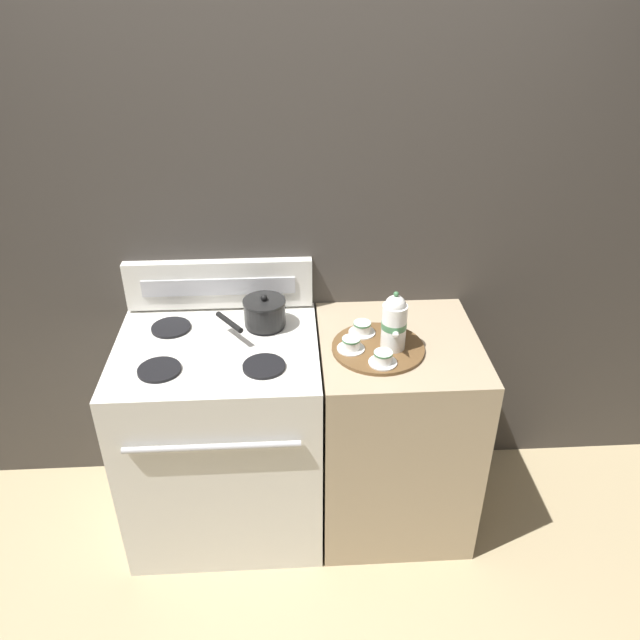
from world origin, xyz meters
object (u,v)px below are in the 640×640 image
at_px(stove, 225,436).
at_px(teapot, 394,322).
at_px(teacup_front, 383,358).
at_px(teacup_right, 362,328).
at_px(creamer_jug, 397,327).
at_px(saucepan, 264,312).
at_px(teacup_left, 351,344).
at_px(serving_tray, 378,348).

relative_size(stove, teapot, 3.82).
bearing_deg(teacup_front, stove, 165.40).
distance_m(teacup_right, creamer_jug, 0.14).
bearing_deg(creamer_jug, teapot, -108.74).
distance_m(saucepan, teacup_right, 0.40).
relative_size(saucepan, teacup_left, 2.63).
xyz_separation_m(stove, creamer_jug, (0.71, 0.04, 0.49)).
height_order(teacup_left, creamer_jug, creamer_jug).
height_order(saucepan, teacup_left, saucepan).
distance_m(serving_tray, teacup_front, 0.12).
bearing_deg(teapot, teacup_right, 134.50).
bearing_deg(stove, teacup_right, 4.80).
xyz_separation_m(saucepan, teacup_right, (0.39, -0.10, -0.03)).
height_order(stove, teapot, teapot).
height_order(stove, serving_tray, serving_tray).
xyz_separation_m(stove, teapot, (0.68, -0.06, 0.57)).
relative_size(teacup_right, teacup_front, 1.00).
height_order(saucepan, serving_tray, saucepan).
height_order(teacup_right, creamer_jug, creamer_jug).
height_order(saucepan, teacup_front, saucepan).
bearing_deg(teapot, teacup_front, -116.83).
bearing_deg(teapot, stove, 175.04).
xyz_separation_m(serving_tray, teacup_left, (-0.11, -0.01, 0.03)).
bearing_deg(teapot, saucepan, 157.58).
bearing_deg(stove, teacup_front, -14.60).
xyz_separation_m(teapot, teacup_right, (-0.10, 0.11, -0.09)).
bearing_deg(teapot, creamer_jug, 71.26).
xyz_separation_m(stove, serving_tray, (0.62, -0.05, 0.46)).
xyz_separation_m(stove, teacup_right, (0.57, 0.05, 0.49)).
bearing_deg(teacup_front, serving_tray, 90.70).
bearing_deg(teacup_right, creamer_jug, -3.78).
distance_m(stove, serving_tray, 0.77).
bearing_deg(teapot, serving_tray, 171.80).
relative_size(teacup_left, creamer_jug, 1.46).
height_order(teapot, teacup_right, teapot).
bearing_deg(teacup_left, stove, 172.97).
xyz_separation_m(teacup_left, creamer_jug, (0.19, 0.10, 0.01)).
relative_size(serving_tray, teacup_left, 3.36).
relative_size(stove, teacup_front, 8.65).
bearing_deg(teacup_right, teacup_left, -116.21).
relative_size(teacup_right, creamer_jug, 1.46).
bearing_deg(saucepan, teacup_left, -32.10).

